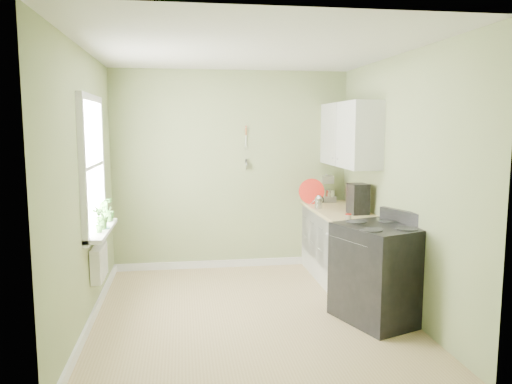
{
  "coord_description": "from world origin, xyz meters",
  "views": [
    {
      "loc": [
        -0.67,
        -4.97,
        1.96
      ],
      "look_at": [
        0.15,
        0.55,
        1.22
      ],
      "focal_mm": 35.0,
      "sensor_mm": 36.0,
      "label": 1
    }
  ],
  "objects": [
    {
      "name": "wall_utensils",
      "position": [
        0.2,
        1.78,
        1.56
      ],
      "size": [
        0.02,
        0.14,
        0.58
      ],
      "color": "#D2B980",
      "rests_on": "wall_back"
    },
    {
      "name": "plant_b",
      "position": [
        -1.5,
        0.27,
        1.04
      ],
      "size": [
        0.17,
        0.19,
        0.29
      ],
      "primitive_type": "imported",
      "rotation": [
        0.0,
        0.0,
        1.87
      ],
      "color": "#438031",
      "rests_on": "window_sill"
    },
    {
      "name": "countertop",
      "position": [
        1.29,
        1.0,
        0.89
      ],
      "size": [
        0.64,
        1.6,
        0.04
      ],
      "primitive_type": "cube",
      "color": "#D2B980",
      "rests_on": "base_cabinets"
    },
    {
      "name": "stove",
      "position": [
        1.28,
        -0.34,
        0.5
      ],
      "size": [
        0.95,
        0.99,
        1.1
      ],
      "color": "black",
      "rests_on": "floor"
    },
    {
      "name": "base_cabinets",
      "position": [
        1.3,
        1.0,
        0.43
      ],
      "size": [
        0.6,
        1.6,
        0.87
      ],
      "primitive_type": "cube",
      "color": "white",
      "rests_on": "floor"
    },
    {
      "name": "jar",
      "position": [
        1.16,
        0.3,
        0.95
      ],
      "size": [
        0.07,
        0.07,
        0.07
      ],
      "color": "#B7AC8F",
      "rests_on": "countertop"
    },
    {
      "name": "kettle",
      "position": [
        1.05,
        1.13,
        1.0
      ],
      "size": [
        0.17,
        0.1,
        0.17
      ],
      "color": "silver",
      "rests_on": "countertop"
    },
    {
      "name": "ceiling",
      "position": [
        0.0,
        0.0,
        2.71
      ],
      "size": [
        3.2,
        3.6,
        0.02
      ],
      "primitive_type": "cube",
      "color": "white",
      "rests_on": "wall_back"
    },
    {
      "name": "stand_mixer",
      "position": [
        1.34,
        1.74,
        1.08
      ],
      "size": [
        0.24,
        0.35,
        0.4
      ],
      "color": "#B2B2B7",
      "rests_on": "countertop"
    },
    {
      "name": "plant_c",
      "position": [
        -1.5,
        0.7,
        1.03
      ],
      "size": [
        0.21,
        0.21,
        0.26
      ],
      "primitive_type": "imported",
      "rotation": [
        0.0,
        0.0,
        3.94
      ],
      "color": "#438031",
      "rests_on": "window_sill"
    },
    {
      "name": "red_tray",
      "position": [
        1.05,
        1.49,
        1.08
      ],
      "size": [
        0.35,
        0.09,
        0.35
      ],
      "primitive_type": "cylinder",
      "rotation": [
        1.45,
        0.0,
        -0.1
      ],
      "color": "red",
      "rests_on": "countertop"
    },
    {
      "name": "window_sill",
      "position": [
        -1.51,
        0.3,
        0.88
      ],
      "size": [
        0.18,
        1.14,
        0.04
      ],
      "primitive_type": "cube",
      "color": "white",
      "rests_on": "wall_left"
    },
    {
      "name": "radiator",
      "position": [
        -1.54,
        0.25,
        0.55
      ],
      "size": [
        0.12,
        0.5,
        0.35
      ],
      "primitive_type": "cube",
      "color": "white",
      "rests_on": "wall_left"
    },
    {
      "name": "upper_cabinets",
      "position": [
        1.43,
        1.1,
        1.85
      ],
      "size": [
        0.35,
        1.4,
        0.8
      ],
      "primitive_type": "cube",
      "color": "white",
      "rests_on": "wall_right"
    },
    {
      "name": "window",
      "position": [
        -1.58,
        0.3,
        1.55
      ],
      "size": [
        0.06,
        1.14,
        1.44
      ],
      "color": "white",
      "rests_on": "wall_left"
    },
    {
      "name": "wall_right",
      "position": [
        1.61,
        0.0,
        1.35
      ],
      "size": [
        0.02,
        3.6,
        2.7
      ],
      "primitive_type": "cube",
      "color": "#96A36F",
      "rests_on": "floor"
    },
    {
      "name": "wall_back",
      "position": [
        0.0,
        1.81,
        1.35
      ],
      "size": [
        3.2,
        0.02,
        2.7
      ],
      "primitive_type": "cube",
      "color": "#96A36F",
      "rests_on": "floor"
    },
    {
      "name": "wall_left",
      "position": [
        -1.61,
        0.0,
        1.35
      ],
      "size": [
        0.02,
        3.6,
        2.7
      ],
      "primitive_type": "cube",
      "color": "#96A36F",
      "rests_on": "floor"
    },
    {
      "name": "coffee_maker",
      "position": [
        1.4,
        0.68,
        1.08
      ],
      "size": [
        0.23,
        0.25,
        0.36
      ],
      "color": "black",
      "rests_on": "countertop"
    },
    {
      "name": "floor",
      "position": [
        0.0,
        0.0,
        -0.01
      ],
      "size": [
        3.2,
        3.6,
        0.02
      ],
      "primitive_type": "cube",
      "color": "tan",
      "rests_on": "ground"
    },
    {
      "name": "plant_a",
      "position": [
        -1.5,
        0.08,
        1.03
      ],
      "size": [
        0.16,
        0.17,
        0.27
      ],
      "primitive_type": "imported",
      "rotation": [
        0.0,
        0.0,
        0.94
      ],
      "color": "#438031",
      "rests_on": "window_sill"
    }
  ]
}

